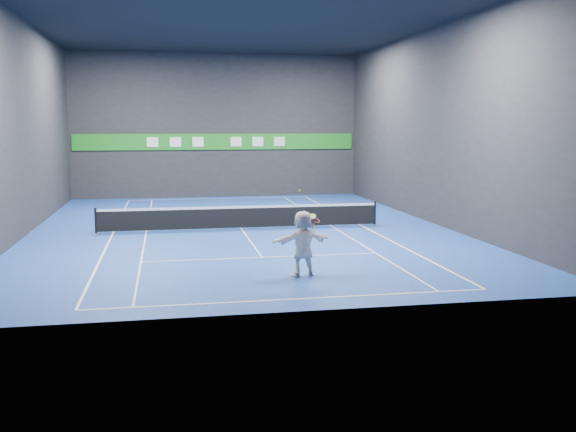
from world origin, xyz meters
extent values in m
plane|color=#1B3F96|center=(0.00, 0.00, 0.00)|extent=(26.00, 26.00, 0.00)
plane|color=black|center=(0.00, 0.00, 9.00)|extent=(26.00, 26.00, 0.00)
cube|color=#252528|center=(0.00, 13.00, 4.50)|extent=(18.00, 0.10, 9.00)
cube|color=#252528|center=(0.00, -13.00, 4.50)|extent=(18.00, 0.10, 9.00)
cube|color=#252528|center=(-9.00, 0.00, 4.50)|extent=(0.10, 26.00, 9.00)
cube|color=#252528|center=(9.00, 0.00, 4.50)|extent=(0.10, 26.00, 9.00)
cube|color=white|center=(0.00, -11.89, 0.00)|extent=(10.98, 0.08, 0.01)
cube|color=white|center=(0.00, 11.89, 0.00)|extent=(10.98, 0.08, 0.01)
cube|color=white|center=(-5.49, 0.00, 0.00)|extent=(0.08, 23.78, 0.01)
cube|color=white|center=(5.49, 0.00, 0.00)|extent=(0.08, 23.78, 0.01)
cube|color=white|center=(-4.11, 0.00, 0.00)|extent=(0.06, 23.78, 0.01)
cube|color=white|center=(4.11, 0.00, 0.00)|extent=(0.06, 23.78, 0.01)
cube|color=white|center=(0.00, -6.40, 0.00)|extent=(8.23, 0.06, 0.01)
cube|color=white|center=(0.00, 6.40, 0.00)|extent=(8.23, 0.06, 0.01)
cube|color=white|center=(0.00, 0.00, 0.00)|extent=(0.06, 12.80, 0.01)
imported|color=white|center=(0.81, -9.30, 1.00)|extent=(1.94, 1.00, 2.00)
sphere|color=#C9DB24|center=(0.72, -9.26, 2.60)|extent=(0.07, 0.07, 0.07)
cylinder|color=black|center=(-6.20, 0.00, 0.54)|extent=(0.10, 0.10, 1.07)
cylinder|color=black|center=(6.20, 0.00, 0.54)|extent=(0.10, 0.10, 1.07)
cube|color=black|center=(0.00, 0.00, 0.47)|extent=(12.40, 0.03, 0.86)
cube|color=white|center=(0.00, 0.00, 0.95)|extent=(12.40, 0.04, 0.10)
cube|color=#1D881F|center=(0.00, 12.94, 3.50)|extent=(17.64, 0.06, 1.00)
cube|color=white|center=(-4.00, 12.88, 3.50)|extent=(0.70, 0.04, 0.60)
cube|color=white|center=(-2.60, 12.88, 3.50)|extent=(0.70, 0.04, 0.60)
cube|color=white|center=(-1.20, 12.88, 3.50)|extent=(0.70, 0.04, 0.60)
cube|color=white|center=(1.20, 12.88, 3.50)|extent=(0.70, 0.04, 0.60)
cube|color=white|center=(2.60, 12.88, 3.50)|extent=(0.70, 0.04, 0.60)
cube|color=white|center=(4.00, 12.88, 3.50)|extent=(0.70, 0.04, 0.60)
torus|color=#B61813|center=(1.21, -9.25, 1.69)|extent=(0.42, 0.41, 0.18)
cylinder|color=#D2E04F|center=(1.10, -9.25, 1.81)|extent=(0.36, 0.33, 0.19)
cylinder|color=red|center=(1.13, -9.25, 1.50)|extent=(0.08, 0.10, 0.18)
cylinder|color=#FAEB0D|center=(1.17, -9.27, 1.42)|extent=(0.11, 0.19, 0.24)
camera|label=1|loc=(-3.18, -27.98, 4.55)|focal=40.00mm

